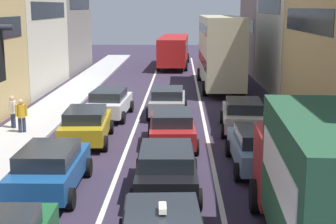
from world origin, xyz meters
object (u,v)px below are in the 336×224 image
object	(u,v)px
wagon_right_lane_far	(243,114)
pedestrian_near_kerb	(21,115)
bus_mid_queue_primary	(220,49)
hatchback_centre_lane_third	(172,127)
wagon_left_lane_second	(50,168)
pedestrian_mid_sidewalk	(13,111)
coupe_centre_lane_fourth	(168,101)
sedan_left_lane_fourth	(109,103)
sedan_left_lane_third	(86,124)
sedan_centre_lane_second	(166,168)
bus_far_queue_secondary	(174,49)
removalist_box_truck	(326,182)
sedan_right_lane_behind_truck	(259,147)

from	to	relation	value
wagon_right_lane_far	pedestrian_near_kerb	distance (m)	10.13
bus_mid_queue_primary	hatchback_centre_lane_third	bearing A→B (deg)	167.79
wagon_left_lane_second	pedestrian_near_kerb	distance (m)	7.80
hatchback_centre_lane_third	bus_mid_queue_primary	size ratio (longest dim) A/B	0.41
bus_mid_queue_primary	pedestrian_mid_sidewalk	distance (m)	16.80
coupe_centre_lane_fourth	sedan_left_lane_fourth	size ratio (longest dim) A/B	0.98
sedan_left_lane_third	coupe_centre_lane_fourth	size ratio (longest dim) A/B	1.02
sedan_centre_lane_second	bus_far_queue_secondary	world-z (taller)	bus_far_queue_secondary
wagon_right_lane_far	bus_mid_queue_primary	bearing A→B (deg)	4.05
wagon_left_lane_second	bus_far_queue_secondary	world-z (taller)	bus_far_queue_secondary
pedestrian_mid_sidewalk	sedan_centre_lane_second	bearing A→B (deg)	-83.54
coupe_centre_lane_fourth	pedestrian_near_kerb	world-z (taller)	pedestrian_near_kerb
removalist_box_truck	pedestrian_mid_sidewalk	distance (m)	16.72
bus_far_queue_secondary	pedestrian_near_kerb	size ratio (longest dim) A/B	6.38
sedan_left_lane_third	pedestrian_near_kerb	size ratio (longest dim) A/B	2.64
hatchback_centre_lane_third	pedestrian_mid_sidewalk	distance (m)	7.89
removalist_box_truck	sedan_centre_lane_second	bearing A→B (deg)	41.30
sedan_right_lane_behind_truck	pedestrian_mid_sidewalk	bearing A→B (deg)	61.89
sedan_right_lane_behind_truck	bus_far_queue_secondary	xyz separation A→B (m)	(-3.48, 31.44, 0.96)
coupe_centre_lane_fourth	bus_mid_queue_primary	size ratio (longest dim) A/B	0.41
wagon_right_lane_far	pedestrian_near_kerb	world-z (taller)	pedestrian_near_kerb
coupe_centre_lane_fourth	pedestrian_mid_sidewalk	bearing A→B (deg)	117.18
sedan_right_lane_behind_truck	wagon_right_lane_far	size ratio (longest dim) A/B	0.98
pedestrian_mid_sidewalk	pedestrian_near_kerb	bearing A→B (deg)	-88.45
wagon_left_lane_second	hatchback_centre_lane_third	bearing A→B (deg)	-34.08
sedan_right_lane_behind_truck	sedan_left_lane_third	bearing A→B (deg)	62.40
removalist_box_truck	hatchback_centre_lane_third	xyz separation A→B (m)	(-3.55, 10.04, -1.18)
sedan_left_lane_third	wagon_right_lane_far	bearing A→B (deg)	-75.36
sedan_right_lane_behind_truck	bus_far_queue_secondary	world-z (taller)	bus_far_queue_secondary
removalist_box_truck	bus_far_queue_secondary	bearing A→B (deg)	8.29
wagon_left_lane_second	bus_far_queue_secondary	xyz separation A→B (m)	(3.42, 33.99, 0.96)
sedan_left_lane_fourth	pedestrian_near_kerb	bearing A→B (deg)	140.91
wagon_left_lane_second	sedan_left_lane_fourth	xyz separation A→B (m)	(0.36, 11.00, 0.00)
sedan_left_lane_third	pedestrian_mid_sidewalk	xyz separation A→B (m)	(-3.82, 2.04, 0.15)
wagon_left_lane_second	bus_mid_queue_primary	size ratio (longest dim) A/B	0.41
pedestrian_near_kerb	sedan_left_lane_third	bearing A→B (deg)	48.97
hatchback_centre_lane_third	bus_mid_queue_primary	xyz separation A→B (m)	(3.13, 15.36, 2.03)
coupe_centre_lane_fourth	pedestrian_mid_sidewalk	xyz separation A→B (m)	(-7.17, -3.59, 0.15)
hatchback_centre_lane_third	sedan_left_lane_fourth	bearing A→B (deg)	29.60
coupe_centre_lane_fourth	sedan_left_lane_fourth	world-z (taller)	same
pedestrian_mid_sidewalk	removalist_box_truck	bearing A→B (deg)	-84.97
wagon_left_lane_second	bus_far_queue_secondary	bearing A→B (deg)	-6.04
coupe_centre_lane_fourth	bus_mid_queue_primary	world-z (taller)	bus_mid_queue_primary
bus_far_queue_secondary	pedestrian_mid_sidewalk	size ratio (longest dim) A/B	6.38
removalist_box_truck	sedan_centre_lane_second	world-z (taller)	removalist_box_truck
sedan_centre_lane_second	pedestrian_near_kerb	distance (m)	9.80
removalist_box_truck	bus_far_queue_secondary	xyz separation A→B (m)	(-3.85, 38.47, -0.21)
coupe_centre_lane_fourth	wagon_left_lane_second	bearing A→B (deg)	164.25
pedestrian_near_kerb	wagon_left_lane_second	bearing A→B (deg)	2.69
removalist_box_truck	wagon_right_lane_far	world-z (taller)	removalist_box_truck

